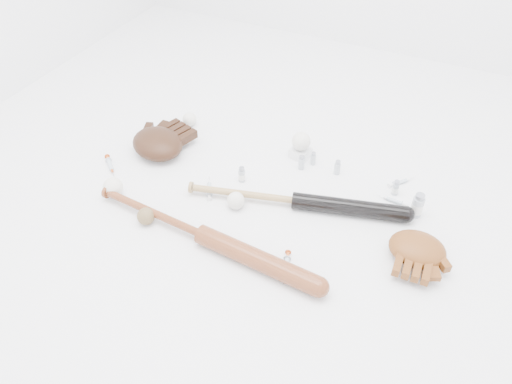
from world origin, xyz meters
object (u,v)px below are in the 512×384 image
at_px(bat_dark, 295,200).
at_px(pedestal, 300,153).
at_px(glove_dark, 157,143).
at_px(bat_wood, 202,235).

bearing_deg(bat_dark, pedestal, 92.87).
height_order(glove_dark, pedestal, glove_dark).
relative_size(bat_dark, pedestal, 11.85).
bearing_deg(bat_dark, glove_dark, 159.97).
xyz_separation_m(bat_dark, pedestal, (-0.10, 0.30, -0.01)).
xyz_separation_m(glove_dark, pedestal, (0.58, 0.24, -0.03)).
xyz_separation_m(bat_dark, bat_wood, (-0.23, -0.31, 0.00)).
bearing_deg(pedestal, glove_dark, -157.17).
height_order(bat_dark, bat_wood, bat_wood).
bearing_deg(pedestal, bat_dark, -72.32).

